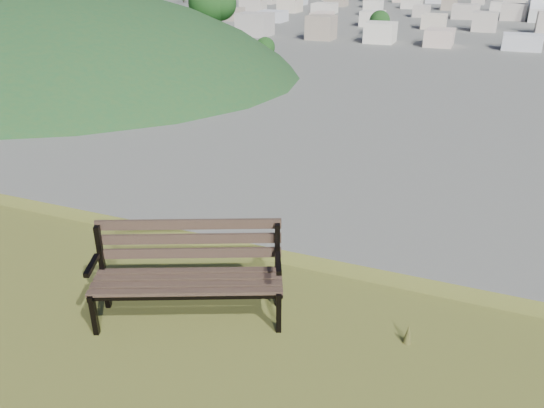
% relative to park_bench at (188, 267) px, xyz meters
% --- Properties ---
extents(park_bench, '(1.74, 1.15, 0.87)m').
position_rel_park_bench_xyz_m(park_bench, '(0.00, 0.00, 0.00)').
color(park_bench, '#483729').
rests_on(park_bench, hilltop_mesa).
extents(green_wooded_hill, '(178.97, 143.18, 89.49)m').
position_rel_park_bench_xyz_m(green_wooded_hill, '(-117.12, 109.57, -25.36)').
color(green_wooded_hill, '#184220').
rests_on(green_wooded_hill, ground).
extents(city_blocks, '(395.00, 361.00, 7.00)m').
position_rel_park_bench_xyz_m(city_blocks, '(-0.47, 391.57, -21.99)').
color(city_blocks, beige).
rests_on(city_blocks, ground).
extents(city_trees, '(406.52, 387.20, 9.98)m').
position_rel_park_bench_xyz_m(city_trees, '(-26.87, 316.12, -20.66)').
color(city_trees, '#34251A').
rests_on(city_trees, ground).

